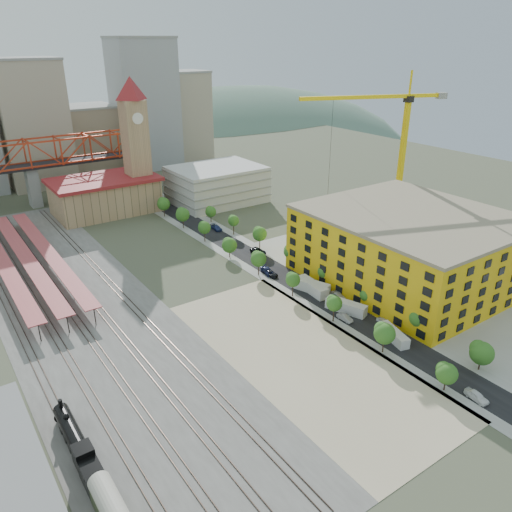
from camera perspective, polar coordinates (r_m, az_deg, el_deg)
ground at (r=129.08m, az=-2.25°, el=-4.14°), size 400.00×400.00×0.00m
ballast_strip at (r=131.30m, az=-19.94°, el=-5.15°), size 36.00×165.00×0.06m
dirt_lot at (r=105.35m, az=5.37°, el=-11.28°), size 28.00×67.00×0.06m
street_asphalt at (r=148.27m, az=-0.19°, el=-0.26°), size 12.00×170.00×0.06m
sidewalk_west at (r=145.50m, az=-1.98°, el=-0.77°), size 3.00×170.00×0.04m
sidewalk_east at (r=151.21m, az=1.52°, el=0.22°), size 3.00×170.00×0.04m
construction_pad at (r=143.93m, az=17.52°, el=-2.21°), size 50.00×90.00×0.06m
rail_tracks at (r=130.92m, az=-20.70°, el=-5.30°), size 26.56×160.00×0.18m
platform_canopies at (r=153.55m, az=-24.81°, el=-0.09°), size 16.00×80.00×4.12m
station_hall at (r=194.58m, az=-16.85°, el=6.69°), size 38.00×24.00×13.10m
clock_tower at (r=192.10m, az=-13.70°, el=13.60°), size 12.00×12.00×52.00m
parking_garage at (r=199.91m, az=-4.50°, el=8.18°), size 34.00×26.00×14.00m
truss_bridge at (r=208.81m, az=-24.61°, el=10.16°), size 94.00×9.60×25.60m
construction_building at (r=138.02m, az=17.21°, el=0.97°), size 44.60×50.60×18.80m
street_trees at (r=140.92m, az=2.12°, el=-1.63°), size 15.40×124.40×8.00m
skyline at (r=251.22m, az=-19.22°, el=13.86°), size 133.00×46.00×60.00m
distant_hills at (r=397.38m, az=-17.06°, el=2.01°), size 647.00×264.00×227.00m
locomotive at (r=87.59m, az=-19.72°, el=-19.66°), size 2.84×21.91×5.48m
tower_crane at (r=167.63m, az=15.61°, el=13.03°), size 45.40×18.92×51.27m
site_trailer_a at (r=113.26m, az=15.46°, el=-8.70°), size 4.44×8.95×2.37m
site_trailer_b at (r=121.37m, az=10.25°, el=-5.74°), size 5.84×10.21×2.71m
site_trailer_c at (r=129.11m, az=6.44°, el=-3.57°), size 3.53×10.57×2.84m
site_trailer_d at (r=129.62m, az=6.22°, el=-3.44°), size 6.03×10.73×2.85m
car_0 at (r=101.71m, az=23.90°, el=-14.46°), size 2.30×4.78×1.57m
car_1 at (r=118.13m, az=10.13°, el=-6.98°), size 1.62×4.28×1.39m
car_2 at (r=137.29m, az=1.72°, el=-2.03°), size 2.41×4.91×1.34m
car_3 at (r=138.43m, az=1.31°, el=-1.74°), size 3.10×5.78×1.59m
car_4 at (r=118.39m, az=14.42°, el=-7.34°), size 1.84×4.07×1.35m
car_5 at (r=127.27m, az=9.29°, el=-4.51°), size 1.77×4.57×1.48m
car_6 at (r=151.24m, az=0.26°, el=0.55°), size 3.00×5.83×1.57m
car_7 at (r=170.63m, az=-4.54°, el=3.22°), size 2.54×5.51×1.56m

